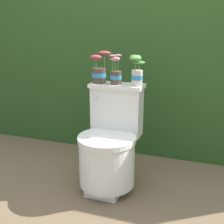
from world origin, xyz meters
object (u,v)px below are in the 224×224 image
potted_plant_left (99,70)px  potted_plant_middle (137,72)px  potted_plant_midleft (116,74)px  toilet (110,147)px

potted_plant_left → potted_plant_middle: bearing=-2.0°
potted_plant_left → potted_plant_midleft: (0.14, -0.01, -0.02)m
potted_plant_midleft → potted_plant_left: bearing=176.7°
toilet → potted_plant_midleft: bearing=91.9°
potted_plant_left → toilet: bearing=-47.5°
potted_plant_left → potted_plant_middle: size_ratio=1.08×
toilet → potted_plant_middle: (0.16, 0.15, 0.55)m
potted_plant_middle → toilet: bearing=-137.2°
toilet → potted_plant_middle: potted_plant_middle is taller
toilet → potted_plant_middle: 0.59m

